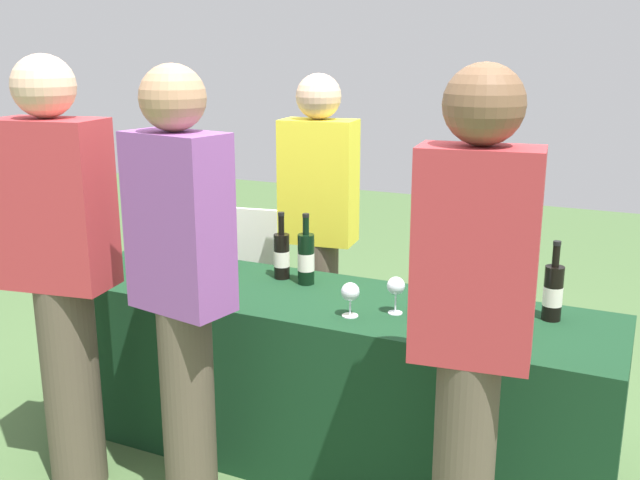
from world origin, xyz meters
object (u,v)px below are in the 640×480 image
(wine_bottle_5, at_px, (553,292))
(guest_2, at_px, (472,324))
(wine_glass_1, at_px, (220,265))
(guest_1, at_px, (182,281))
(wine_bottle_0, at_px, (226,248))
(ice_bucket, at_px, (163,251))
(wine_bottle_3, at_px, (448,278))
(menu_board, at_px, (234,282))
(wine_bottle_2, at_px, (306,258))
(wine_glass_2, at_px, (350,293))
(wine_bottle_4, at_px, (488,281))
(guest_0, at_px, (60,264))
(server_pouring, at_px, (319,224))
(wine_glass_4, at_px, (511,303))
(wine_bottle_1, at_px, (282,255))
(wine_glass_0, at_px, (160,258))
(wine_glass_3, at_px, (396,287))

(wine_bottle_5, distance_m, guest_2, 0.77)
(wine_glass_1, height_order, guest_1, guest_1)
(wine_bottle_0, bearing_deg, ice_bucket, -161.90)
(wine_bottle_3, bearing_deg, wine_glass_1, -167.98)
(guest_1, relative_size, menu_board, 1.93)
(wine_bottle_2, distance_m, wine_glass_2, 0.45)
(wine_bottle_4, distance_m, guest_0, 1.70)
(server_pouring, bearing_deg, wine_glass_4, 143.07)
(server_pouring, bearing_deg, wine_glass_1, 68.60)
(wine_glass_2, relative_size, guest_2, 0.08)
(wine_bottle_5, height_order, guest_0, guest_0)
(wine_glass_4, bearing_deg, guest_0, -160.64)
(wine_bottle_0, bearing_deg, server_pouring, 56.05)
(guest_0, bearing_deg, wine_bottle_1, 44.93)
(wine_bottle_4, relative_size, guest_1, 0.19)
(wine_bottle_0, distance_m, wine_glass_4, 1.40)
(wine_bottle_4, bearing_deg, wine_glass_1, -168.39)
(wine_glass_0, bearing_deg, guest_2, -17.79)
(wine_bottle_5, bearing_deg, wine_glass_4, -123.41)
(wine_bottle_5, height_order, wine_glass_2, wine_bottle_5)
(wine_glass_2, xyz_separation_m, server_pouring, (-0.49, 0.75, 0.07))
(wine_bottle_0, xyz_separation_m, wine_glass_3, (0.93, -0.22, 0.00))
(guest_1, bearing_deg, wine_bottle_3, 53.18)
(wine_bottle_0, xyz_separation_m, wine_glass_2, (0.78, -0.32, -0.01))
(wine_glass_3, bearing_deg, wine_bottle_0, 166.93)
(wine_bottle_0, height_order, wine_glass_1, wine_bottle_0)
(wine_bottle_4, relative_size, ice_bucket, 1.61)
(wine_bottle_3, bearing_deg, wine_glass_0, -168.88)
(wine_glass_3, height_order, server_pouring, server_pouring)
(wine_glass_4, relative_size, guest_1, 0.09)
(wine_glass_0, xyz_separation_m, ice_bucket, (-0.12, 0.18, -0.02))
(wine_bottle_1, distance_m, wine_glass_3, 0.67)
(wine_bottle_0, relative_size, guest_1, 0.17)
(wine_glass_2, relative_size, menu_board, 0.16)
(wine_glass_1, xyz_separation_m, ice_bucket, (-0.41, 0.14, -0.02))
(ice_bucket, bearing_deg, wine_bottle_3, 2.98)
(wine_bottle_4, distance_m, wine_glass_3, 0.38)
(wine_glass_4, bearing_deg, menu_board, 153.83)
(wine_bottle_2, xyz_separation_m, wine_bottle_4, (0.81, 0.02, -0.00))
(guest_0, height_order, menu_board, guest_0)
(wine_bottle_2, distance_m, wine_bottle_4, 0.81)
(wine_glass_4, bearing_deg, wine_bottle_3, 147.94)
(wine_bottle_2, distance_m, wine_glass_3, 0.53)
(wine_glass_4, bearing_deg, wine_glass_0, -177.55)
(wine_glass_3, relative_size, ice_bucket, 0.74)
(wine_glass_2, bearing_deg, ice_bucket, 168.19)
(wine_glass_0, height_order, guest_1, guest_1)
(wine_bottle_2, height_order, wine_bottle_3, same)
(guest_0, bearing_deg, wine_bottle_0, 61.90)
(wine_bottle_3, relative_size, ice_bucket, 1.58)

